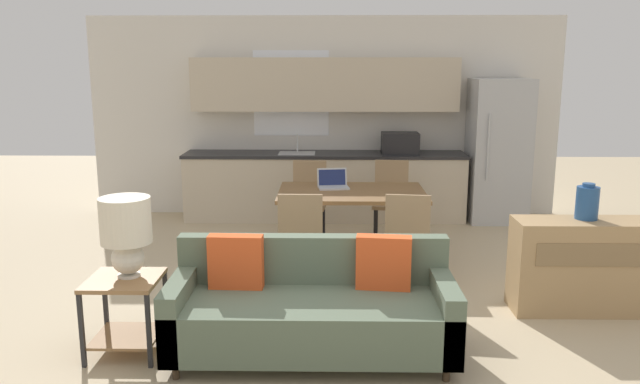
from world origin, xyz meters
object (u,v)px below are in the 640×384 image
side_table (125,302)px  refrigerator (498,151)px  credenza (583,266)px  dining_chair_near_right (407,238)px  couch (312,309)px  laptop (333,183)px  dining_chair_far_left (309,198)px  dining_chair_far_right (391,197)px  dining_chair_near_left (301,237)px  vase (587,202)px  dining_table (352,197)px  table_lamp (126,229)px

side_table → refrigerator: bearing=47.1°
credenza → dining_chair_near_right: 1.51m
couch → laptop: bearing=86.1°
dining_chair_far_left → dining_chair_far_right: (0.98, 0.04, 0.00)m
refrigerator → dining_chair_near_left: (-2.48, -2.69, -0.43)m
refrigerator → couch: (-2.34, -3.96, -0.60)m
refrigerator → laptop: size_ratio=5.34×
laptop → dining_chair_far_right: bearing=37.0°
couch → dining_chair_near_left: size_ratio=2.14×
dining_chair_near_left → credenza: bearing=170.8°
vase → dining_chair_near_left: 2.49m
couch → laptop: 2.38m
credenza → vase: (0.01, 0.05, 0.54)m
credenza → dining_chair_far_right: size_ratio=1.25×
dining_chair_near_left → dining_chair_far_left: bearing=-89.1°
vase → laptop: bearing=145.8°
side_table → vase: 3.79m
dining_table → dining_chair_near_right: (0.48, -0.88, -0.19)m
dining_table → dining_chair_far_right: (0.50, 0.88, -0.19)m
dining_chair_far_right → laptop: laptop is taller
couch → laptop: (0.16, 2.33, 0.48)m
vase → credenza: bearing=-98.0°
side_table → dining_chair_far_right: size_ratio=0.61×
dining_table → dining_chair_near_right: 1.02m
vase → dining_chair_near_right: 1.56m
couch → dining_chair_far_right: size_ratio=2.14×
refrigerator → side_table: size_ratio=3.29×
credenza → dining_chair_near_left: (-2.41, 0.44, 0.11)m
refrigerator → dining_chair_near_right: size_ratio=2.00×
vase → dining_chair_far_left: bearing=138.9°
refrigerator → side_table: bearing=-132.9°
dining_chair_far_left → laptop: bearing=-61.4°
refrigerator → laptop: refrigerator is taller
dining_chair_near_right → dining_chair_far_right: bearing=-83.7°
refrigerator → dining_table: 2.71m
vase → dining_chair_far_left: size_ratio=0.32×
dining_chair_near_right → laptop: size_ratio=2.67×
credenza → laptop: 2.63m
couch → dining_chair_near_right: dining_chair_near_right is taller
couch → dining_chair_far_left: size_ratio=2.14×
table_lamp → credenza: 3.73m
dining_chair_far_right → credenza: bearing=-49.7°
vase → dining_chair_far_left: vase is taller
couch → laptop: size_ratio=5.71×
credenza → dining_chair_near_right: (-1.44, 0.44, 0.11)m
vase → dining_chair_near_left: bearing=170.8°
table_lamp → credenza: table_lamp is taller
refrigerator → dining_chair_far_right: size_ratio=2.00×
dining_table → laptop: 0.29m
side_table → dining_chair_near_right: (2.19, 1.28, 0.13)m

